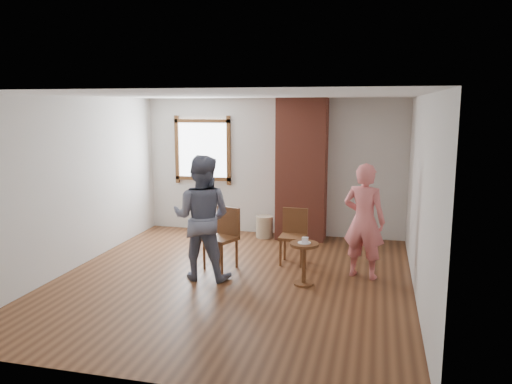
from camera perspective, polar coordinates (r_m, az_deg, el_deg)
ground at (r=7.25m, az=-2.72°, el=-10.01°), size 5.50×5.50×0.00m
room_shell at (r=7.45m, az=-1.92°, el=4.82°), size 5.04×5.52×2.62m
brick_chimney at (r=9.21m, az=5.25°, el=2.57°), size 0.90×0.50×2.60m
stoneware_crock at (r=9.44m, az=0.97°, el=-3.98°), size 0.34×0.34×0.41m
dark_pot at (r=9.81m, az=-6.11°, el=-4.23°), size 0.21×0.21×0.17m
dining_chair_left at (r=7.68m, az=-3.73°, el=-4.83°), size 0.56×0.56×0.93m
dining_chair_right at (r=7.91m, az=4.34°, el=-4.67°), size 0.41×0.41×0.86m
side_table at (r=6.97m, az=5.51°, el=-7.37°), size 0.40×0.40×0.60m
cake_plate at (r=6.91m, az=5.54°, el=-5.78°), size 0.18×0.18×0.01m
cake_slice at (r=6.90m, az=5.63°, el=-5.52°), size 0.08×0.07×0.06m
man at (r=7.13m, az=-6.22°, el=-2.92°), size 0.88×0.69×1.78m
person_pink at (r=7.31m, az=12.25°, el=-3.25°), size 0.69×0.55×1.67m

